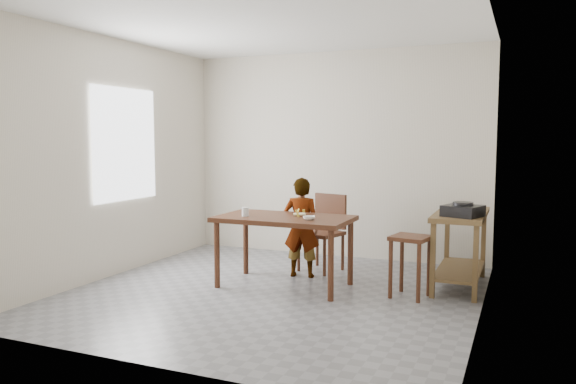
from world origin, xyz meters
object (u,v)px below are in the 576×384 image
at_px(child, 301,227).
at_px(prep_counter, 460,250).
at_px(dining_table, 284,251).
at_px(dining_chair, 321,233).
at_px(stool, 410,266).

bearing_deg(child, prep_counter, 178.53).
bearing_deg(prep_counter, dining_table, -157.85).
xyz_separation_m(prep_counter, child, (-1.71, -0.24, 0.17)).
relative_size(dining_table, child, 1.24).
xyz_separation_m(dining_chair, stool, (1.19, -0.71, -0.14)).
height_order(dining_chair, stool, dining_chair).
height_order(child, stool, child).
relative_size(child, dining_chair, 1.25).
distance_m(prep_counter, child, 1.73).
distance_m(dining_table, child, 0.50).
bearing_deg(prep_counter, stool, -124.63).
bearing_deg(prep_counter, child, -171.98).
relative_size(prep_counter, child, 1.06).
xyz_separation_m(dining_table, dining_chair, (0.12, 0.81, 0.08)).
bearing_deg(stool, child, 164.67).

